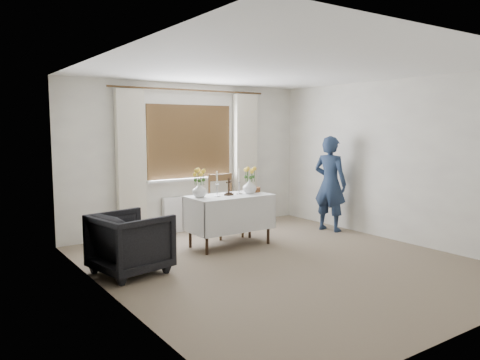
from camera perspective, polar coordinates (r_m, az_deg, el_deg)
name	(u,v)px	position (r m, az deg, el deg)	size (l,w,h in m)	color
ground	(283,263)	(6.23, 5.21, -10.03)	(5.00, 5.00, 0.00)	gray
altar_table	(230,221)	(6.99, -1.26, -4.96)	(1.24, 0.64, 0.76)	white
wooden_chair	(226,206)	(7.56, -1.73, -3.13)	(0.47, 0.47, 1.01)	brown
armchair	(131,243)	(5.85, -13.20, -7.48)	(0.80, 0.82, 0.75)	black
person	(330,184)	(8.09, 10.92, -0.44)	(0.59, 0.39, 1.62)	navy
radiator	(193,213)	(8.12, -5.80, -3.97)	(1.10, 0.10, 0.60)	silver
wooden_cross	(229,187)	(6.90, -1.38, -0.80)	(0.12, 0.09, 0.26)	black
candlestick_left	(217,184)	(6.79, -2.81, -0.46)	(0.11, 0.11, 0.37)	silver
candlestick_right	(239,181)	(7.00, -0.10, -0.17)	(0.11, 0.11, 0.39)	silver
flower_vase_left	(200,190)	(6.73, -4.96, -1.21)	(0.21, 0.21, 0.21)	silver
flower_vase_right	(250,186)	(7.08, 1.18, -0.79)	(0.21, 0.21, 0.22)	silver
wicker_basket	(254,190)	(7.28, 1.74, -1.17)	(0.19, 0.19, 0.07)	brown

